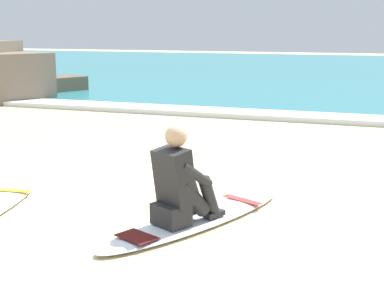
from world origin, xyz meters
TOP-DOWN VIEW (x-y plane):
  - ground_plane at (0.00, 0.00)m, footprint 80.00×80.00m
  - sea at (0.00, 20.50)m, footprint 80.00×28.00m
  - breaking_foam at (0.00, 6.80)m, footprint 80.00×0.90m
  - surfboard_main at (0.98, 0.03)m, footprint 1.49×2.51m
  - surfer_seated at (0.89, -0.21)m, footprint 0.61×0.77m
  - rock_outcrop_distant at (-7.18, 7.55)m, footprint 2.88×3.82m

SIDE VIEW (x-z plane):
  - ground_plane at x=0.00m, z-range 0.00..0.00m
  - surfboard_main at x=0.98m, z-range 0.00..0.07m
  - sea at x=0.00m, z-range 0.00..0.10m
  - breaking_foam at x=0.00m, z-range 0.00..0.11m
  - surfer_seated at x=0.89m, z-range -0.04..0.91m
  - rock_outcrop_distant at x=-7.18m, z-range -0.18..1.38m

